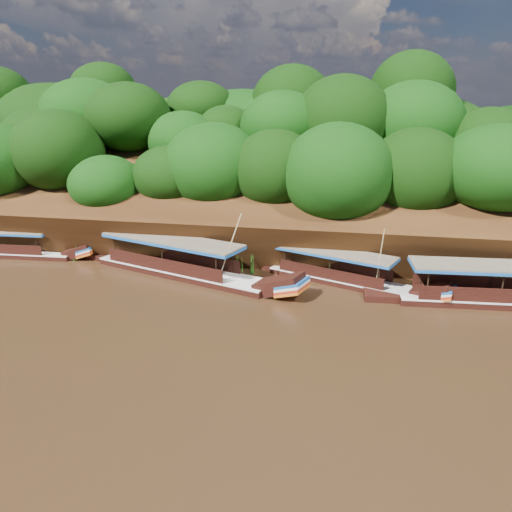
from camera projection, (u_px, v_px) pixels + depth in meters
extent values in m
plane|color=black|center=(316.00, 333.00, 27.67)|extent=(160.00, 160.00, 0.00)
cube|color=black|center=(333.00, 210.00, 41.56)|extent=(120.00, 16.12, 13.64)
cube|color=black|center=(336.00, 222.00, 51.97)|extent=(120.00, 24.00, 12.00)
ellipsoid|color=#153B09|center=(43.00, 133.00, 50.99)|extent=(20.00, 10.00, 8.00)
ellipsoid|color=#153B09|center=(260.00, 209.00, 41.72)|extent=(18.00, 8.00, 6.40)
ellipsoid|color=#153B09|center=(340.00, 134.00, 46.37)|extent=(24.00, 11.00, 8.40)
cube|color=black|center=(507.00, 304.00, 31.49)|extent=(13.55, 3.29, 0.94)
cube|color=silver|center=(508.00, 298.00, 31.35)|extent=(13.55, 3.36, 0.10)
cube|color=brown|center=(499.00, 266.00, 30.82)|extent=(10.67, 3.42, 0.13)
cube|color=#18529D|center=(499.00, 268.00, 30.85)|extent=(10.67, 3.42, 0.19)
cube|color=black|center=(343.00, 283.00, 35.06)|extent=(10.75, 5.85, 0.81)
cube|color=silver|center=(343.00, 278.00, 34.94)|extent=(10.77, 5.90, 0.09)
cube|color=black|center=(432.00, 292.00, 31.73)|extent=(2.93, 2.33, 1.52)
cube|color=#18529D|center=(443.00, 290.00, 31.30)|extent=(1.81, 1.93, 0.55)
cube|color=#B72B14|center=(443.00, 295.00, 31.39)|extent=(1.81, 1.93, 0.55)
cube|color=brown|center=(335.00, 252.00, 34.75)|extent=(8.69, 5.25, 0.11)
cube|color=#18529D|center=(335.00, 254.00, 34.78)|extent=(8.69, 5.25, 0.16)
cylinder|color=tan|center=(380.00, 258.00, 32.48)|extent=(0.35, 0.55, 4.08)
cube|color=black|center=(183.00, 275.00, 36.60)|extent=(14.26, 6.86, 0.97)
cube|color=silver|center=(182.00, 269.00, 36.46)|extent=(14.29, 6.92, 0.11)
cube|color=black|center=(280.00, 285.00, 32.56)|extent=(3.75, 2.77, 1.92)
cube|color=#18529D|center=(292.00, 283.00, 32.04)|extent=(2.25, 2.32, 0.72)
cube|color=#B72B14|center=(292.00, 288.00, 32.15)|extent=(2.25, 2.32, 0.72)
cube|color=brown|center=(171.00, 239.00, 36.24)|extent=(11.45, 6.19, 0.13)
cube|color=#18529D|center=(171.00, 241.00, 36.28)|extent=(11.45, 6.19, 0.19)
cylinder|color=tan|center=(230.00, 247.00, 33.50)|extent=(1.55, 0.90, 4.53)
cube|color=black|center=(13.00, 255.00, 41.15)|extent=(10.49, 2.59, 0.81)
cube|color=silver|center=(13.00, 251.00, 41.03)|extent=(10.50, 2.65, 0.09)
cube|color=black|center=(79.00, 251.00, 40.22)|extent=(2.56, 1.62, 1.49)
cube|color=#18529D|center=(87.00, 248.00, 40.05)|extent=(1.37, 1.61, 0.54)
cube|color=#B72B14|center=(87.00, 252.00, 40.15)|extent=(1.37, 1.61, 0.54)
cube|color=brown|center=(2.00, 230.00, 40.58)|extent=(8.26, 2.75, 0.11)
cube|color=#18529D|center=(2.00, 231.00, 40.61)|extent=(8.26, 2.75, 0.16)
cone|color=#2B6C1B|center=(69.00, 250.00, 39.99)|extent=(1.50, 1.50, 1.53)
cone|color=#2B6C1B|center=(169.00, 251.00, 38.89)|extent=(1.50, 1.50, 2.11)
cone|color=#2B6C1B|center=(245.00, 263.00, 36.94)|extent=(1.50, 1.50, 1.52)
cone|color=#2B6C1B|center=(340.00, 265.00, 36.34)|extent=(1.50, 1.50, 1.64)
cone|color=#2B6C1B|center=(431.00, 266.00, 35.49)|extent=(1.50, 1.50, 2.02)
cone|color=#2B6C1B|center=(502.00, 275.00, 34.03)|extent=(1.50, 1.50, 1.78)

